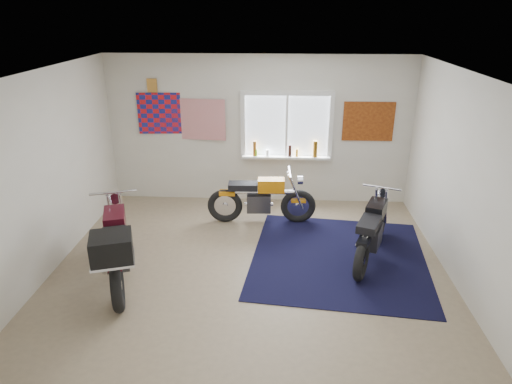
# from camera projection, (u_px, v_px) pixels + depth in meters

# --- Properties ---
(ground) EXTENTS (5.50, 5.50, 0.00)m
(ground) POSITION_uv_depth(u_px,v_px,m) (250.00, 267.00, 6.49)
(ground) COLOR #9E896B
(ground) RESTS_ON ground
(room_shell) EXTENTS (5.50, 5.50, 5.50)m
(room_shell) POSITION_uv_depth(u_px,v_px,m) (249.00, 157.00, 5.87)
(room_shell) COLOR white
(room_shell) RESTS_ON ground
(navy_rug) EXTENTS (2.76, 2.85, 0.01)m
(navy_rug) POSITION_uv_depth(u_px,v_px,m) (339.00, 258.00, 6.72)
(navy_rug) COLOR black
(navy_rug) RESTS_ON ground
(window_assembly) EXTENTS (1.66, 0.17, 1.26)m
(window_assembly) POSITION_uv_depth(u_px,v_px,m) (287.00, 130.00, 8.23)
(window_assembly) COLOR white
(window_assembly) RESTS_ON room_shell
(oil_bottles) EXTENTS (1.18, 0.09, 0.30)m
(oil_bottles) POSITION_uv_depth(u_px,v_px,m) (287.00, 150.00, 8.30)
(oil_bottles) COLOR #8F4F14
(oil_bottles) RESTS_ON window_assembly
(flag_display) EXTENTS (1.60, 0.10, 1.17)m
(flag_display) POSITION_uv_depth(u_px,v_px,m) (152.00, 85.00, 8.07)
(flag_display) COLOR red
(flag_display) RESTS_ON room_shell
(triumph_poster) EXTENTS (0.90, 0.03, 0.70)m
(triumph_poster) POSITION_uv_depth(u_px,v_px,m) (368.00, 122.00, 8.10)
(triumph_poster) COLOR #A54C14
(triumph_poster) RESTS_ON room_shell
(yellow_triumph) EXTENTS (1.85, 0.55, 0.93)m
(yellow_triumph) POSITION_uv_depth(u_px,v_px,m) (261.00, 200.00, 7.72)
(yellow_triumph) COLOR black
(yellow_triumph) RESTS_ON ground
(black_chrome_bike) EXTENTS (0.85, 1.78, 0.96)m
(black_chrome_bike) POSITION_uv_depth(u_px,v_px,m) (372.00, 232.00, 6.59)
(black_chrome_bike) COLOR black
(black_chrome_bike) RESTS_ON navy_rug
(maroon_tourer) EXTENTS (1.01, 2.08, 1.07)m
(maroon_tourer) POSITION_uv_depth(u_px,v_px,m) (116.00, 247.00, 5.88)
(maroon_tourer) COLOR black
(maroon_tourer) RESTS_ON ground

